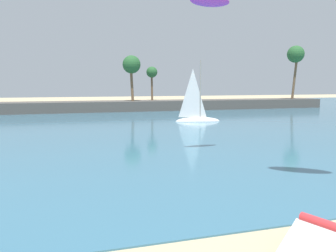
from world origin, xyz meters
name	(u,v)px	position (x,y,z in m)	size (l,w,h in m)	color
sea	(82,115)	(0.00, 52.49, 0.03)	(220.00, 90.86, 0.06)	#386B84
palm_headland	(78,99)	(-0.32, 57.78, 2.27)	(93.54, 6.20, 12.31)	#514C47
sailboat_near_shore	(197,116)	(13.37, 37.76, 0.80)	(5.86, 2.53, 8.22)	white
kite_aloft_high_over_bay	(210,1)	(6.46, 18.32, 9.89)	(2.71, 0.92, 0.38)	purple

